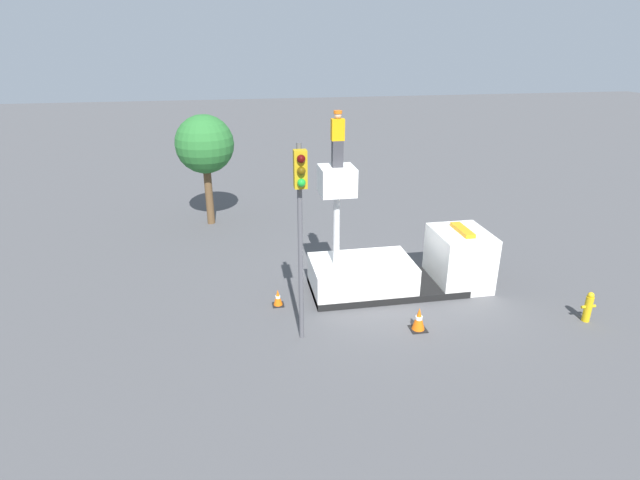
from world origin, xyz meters
The scene contains 8 objects.
ground_plane centered at (0.00, 0.00, 0.00)m, with size 120.00×120.00×0.00m, color #4C4C4F.
bucket_truck centered at (0.54, 0.00, 0.89)m, with size 6.31×2.26×4.56m.
worker centered at (-1.85, 0.00, 5.44)m, with size 0.40×0.26×1.75m.
traffic_light_pole centered at (-3.41, -2.62, 4.13)m, with size 0.34×0.57×5.87m.
fire_hydrant centered at (5.62, -3.15, 0.50)m, with size 0.48×0.24×1.02m.
traffic_cone_rear centered at (-3.92, -0.44, 0.27)m, with size 0.38×0.38×0.58m.
traffic_cone_curbside centered at (0.19, -2.70, 0.36)m, with size 0.50×0.50×0.76m.
tree_left_bg centered at (-6.31, 8.11, 3.79)m, with size 2.67×2.67×5.17m.
Camera 1 is at (-5.13, -15.17, 8.39)m, focal length 28.00 mm.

